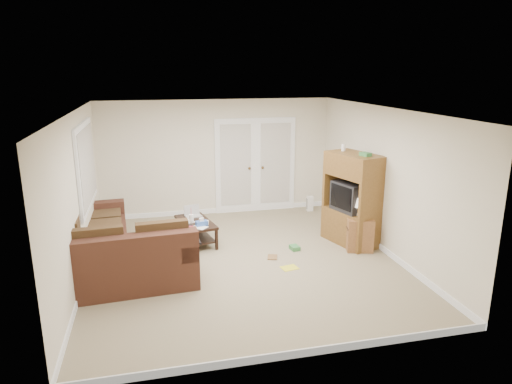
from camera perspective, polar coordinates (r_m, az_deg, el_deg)
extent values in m
plane|color=gray|center=(7.73, -1.66, -8.60)|extent=(5.50, 5.50, 0.00)
cube|color=white|center=(7.11, -1.81, 10.18)|extent=(5.00, 5.50, 0.02)
cube|color=silver|center=(7.27, -21.42, -0.77)|extent=(0.02, 5.50, 2.50)
cube|color=silver|center=(8.17, 15.72, 1.38)|extent=(0.02, 5.50, 2.50)
cube|color=silver|center=(9.97, -4.88, 4.30)|extent=(5.00, 0.02, 2.50)
cube|color=silver|center=(4.79, 4.86, -7.76)|extent=(5.00, 0.02, 2.50)
cube|color=silver|center=(10.05, -2.57, 3.11)|extent=(0.90, 0.04, 2.13)
cube|color=silver|center=(10.25, 2.39, 3.35)|extent=(0.90, 0.04, 2.13)
cube|color=silver|center=(10.01, -2.54, 3.36)|extent=(0.68, 0.02, 1.80)
cube|color=silver|center=(10.21, 2.43, 3.60)|extent=(0.68, 0.02, 1.80)
cube|color=silver|center=(8.17, -20.49, 3.14)|extent=(0.04, 1.92, 1.42)
cube|color=silver|center=(8.16, -20.31, 3.15)|extent=(0.02, 1.74, 1.24)
cube|color=#49281C|center=(8.23, -19.10, -6.30)|extent=(1.13, 2.51, 0.45)
cube|color=#49281C|center=(8.11, -21.84, -3.49)|extent=(0.43, 2.46, 0.46)
cube|color=#49281C|center=(9.16, -19.12, -1.89)|extent=(0.97, 0.32, 0.23)
cube|color=#47321C|center=(8.13, -18.67, -4.37)|extent=(0.80, 2.38, 0.13)
cube|color=#49281C|center=(7.09, -15.42, -9.51)|extent=(1.98, 1.09, 0.45)
cube|color=#49281C|center=(6.59, -15.57, -7.16)|extent=(1.93, 0.39, 0.46)
cube|color=#49281C|center=(7.01, -8.80, -6.37)|extent=(0.32, 0.97, 0.23)
cube|color=#47321C|center=(7.05, -15.61, -7.10)|extent=(1.85, 0.76, 0.13)
cube|color=black|center=(6.96, -8.84, -5.36)|extent=(0.40, 0.87, 0.03)
cube|color=red|center=(7.17, -9.13, -4.57)|extent=(0.35, 0.15, 0.02)
cube|color=black|center=(8.44, -7.55, -3.77)|extent=(0.73, 1.12, 0.05)
cube|color=black|center=(8.52, -7.49, -5.41)|extent=(0.64, 1.03, 0.03)
cylinder|color=white|center=(8.34, -8.09, -3.31)|extent=(0.08, 0.08, 0.15)
cylinder|color=red|center=(8.29, -8.12, -2.38)|extent=(0.01, 0.01, 0.13)
cube|color=#375FB5|center=(8.17, -6.82, -3.90)|extent=(0.23, 0.15, 0.08)
cube|color=white|center=(8.34, -7.35, -3.79)|extent=(0.45, 0.62, 0.00)
cube|color=brown|center=(8.60, 11.77, -4.21)|extent=(0.85, 1.16, 0.63)
cube|color=brown|center=(8.30, 12.19, 3.29)|extent=(0.85, 1.16, 0.42)
cube|color=black|center=(8.41, 11.87, -0.54)|extent=(0.66, 0.74, 0.52)
cube|color=black|center=(8.25, 10.55, -0.65)|extent=(0.17, 0.52, 0.42)
cube|color=#397D40|center=(8.06, 13.52, 4.62)|extent=(0.17, 0.22, 0.06)
cylinder|color=white|center=(8.48, 10.87, 5.47)|extent=(0.07, 0.07, 0.13)
cube|color=brown|center=(8.32, 12.75, -5.07)|extent=(0.55, 0.55, 0.58)
cylinder|color=beige|center=(8.21, 12.89, -2.87)|extent=(0.14, 0.14, 0.09)
cylinder|color=beige|center=(8.18, 12.93, -2.15)|extent=(0.03, 0.03, 0.13)
cone|color=beige|center=(8.14, 12.99, -1.24)|extent=(0.25, 0.25, 0.16)
cube|color=white|center=(10.39, 6.75, -1.45)|extent=(0.14, 0.12, 0.33)
cube|color=yellow|center=(7.49, 4.21, -9.43)|extent=(0.30, 0.25, 0.01)
cube|color=#397D40|center=(8.20, 4.85, -6.95)|extent=(0.17, 0.21, 0.08)
imported|color=brown|center=(7.86, 1.47, -8.13)|extent=(0.22, 0.26, 0.02)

